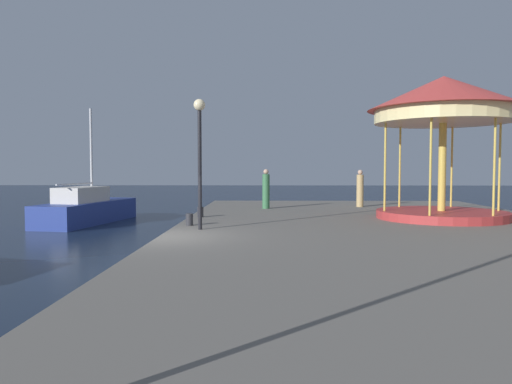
{
  "coord_description": "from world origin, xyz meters",
  "views": [
    {
      "loc": [
        3.01,
        -13.23,
        2.72
      ],
      "look_at": [
        2.63,
        4.55,
        1.81
      ],
      "focal_mm": 33.48,
      "sensor_mm": 36.0,
      "label": 1
    }
  ],
  "objects_px": {
    "bollard_north": "(200,212)",
    "bollard_center": "(189,220)",
    "sailboat_blue": "(86,209)",
    "lamp_post_mid_promenade": "(200,140)",
    "person_by_the_water": "(360,189)",
    "carousel": "(443,113)",
    "person_near_carousel": "(266,190)"
  },
  "relations": [
    {
      "from": "bollard_center",
      "to": "person_near_carousel",
      "type": "xyz_separation_m",
      "value": [
        2.54,
        6.63,
        0.67
      ]
    },
    {
      "from": "carousel",
      "to": "bollard_north",
      "type": "xyz_separation_m",
      "value": [
        -9.13,
        0.4,
        -3.75
      ]
    },
    {
      "from": "sailboat_blue",
      "to": "lamp_post_mid_promenade",
      "type": "height_order",
      "value": "sailboat_blue"
    },
    {
      "from": "lamp_post_mid_promenade",
      "to": "person_near_carousel",
      "type": "height_order",
      "value": "lamp_post_mid_promenade"
    },
    {
      "from": "lamp_post_mid_promenade",
      "to": "person_near_carousel",
      "type": "distance_m",
      "value": 8.13
    },
    {
      "from": "bollard_north",
      "to": "bollard_center",
      "type": "relative_size",
      "value": 1.0
    },
    {
      "from": "sailboat_blue",
      "to": "person_near_carousel",
      "type": "bearing_deg",
      "value": -4.64
    },
    {
      "from": "bollard_north",
      "to": "bollard_center",
      "type": "bearing_deg",
      "value": -89.82
    },
    {
      "from": "carousel",
      "to": "person_by_the_water",
      "type": "distance_m",
      "value": 6.59
    },
    {
      "from": "carousel",
      "to": "bollard_north",
      "type": "bearing_deg",
      "value": 177.49
    },
    {
      "from": "lamp_post_mid_promenade",
      "to": "bollard_north",
      "type": "distance_m",
      "value": 4.53
    },
    {
      "from": "sailboat_blue",
      "to": "person_by_the_water",
      "type": "bearing_deg",
      "value": 1.78
    },
    {
      "from": "lamp_post_mid_promenade",
      "to": "person_by_the_water",
      "type": "height_order",
      "value": "lamp_post_mid_promenade"
    },
    {
      "from": "carousel",
      "to": "person_by_the_water",
      "type": "bearing_deg",
      "value": 109.87
    },
    {
      "from": "bollard_center",
      "to": "person_near_carousel",
      "type": "distance_m",
      "value": 7.13
    },
    {
      "from": "sailboat_blue",
      "to": "lamp_post_mid_promenade",
      "type": "xyz_separation_m",
      "value": [
        6.74,
        -8.35,
        2.87
      ]
    },
    {
      "from": "bollard_center",
      "to": "person_near_carousel",
      "type": "height_order",
      "value": "person_near_carousel"
    },
    {
      "from": "lamp_post_mid_promenade",
      "to": "person_by_the_water",
      "type": "xyz_separation_m",
      "value": [
        6.65,
        8.76,
        -1.92
      ]
    },
    {
      "from": "sailboat_blue",
      "to": "lamp_post_mid_promenade",
      "type": "bearing_deg",
      "value": -51.08
    },
    {
      "from": "sailboat_blue",
      "to": "person_near_carousel",
      "type": "xyz_separation_m",
      "value": [
        8.78,
        -0.71,
        0.97
      ]
    },
    {
      "from": "sailboat_blue",
      "to": "bollard_center",
      "type": "relative_size",
      "value": 16.77
    },
    {
      "from": "person_near_carousel",
      "to": "person_by_the_water",
      "type": "distance_m",
      "value": 4.75
    },
    {
      "from": "person_by_the_water",
      "to": "lamp_post_mid_promenade",
      "type": "bearing_deg",
      "value": -127.21
    },
    {
      "from": "person_by_the_water",
      "to": "sailboat_blue",
      "type": "bearing_deg",
      "value": -178.22
    },
    {
      "from": "sailboat_blue",
      "to": "bollard_center",
      "type": "bearing_deg",
      "value": -49.64
    },
    {
      "from": "bollard_north",
      "to": "bollard_center",
      "type": "height_order",
      "value": "same"
    },
    {
      "from": "bollard_north",
      "to": "person_near_carousel",
      "type": "height_order",
      "value": "person_near_carousel"
    },
    {
      "from": "person_near_carousel",
      "to": "person_by_the_water",
      "type": "bearing_deg",
      "value": 13.75
    },
    {
      "from": "bollard_center",
      "to": "person_near_carousel",
      "type": "bearing_deg",
      "value": 69.08
    },
    {
      "from": "lamp_post_mid_promenade",
      "to": "bollard_center",
      "type": "bearing_deg",
      "value": 116.35
    },
    {
      "from": "person_by_the_water",
      "to": "carousel",
      "type": "bearing_deg",
      "value": -70.13
    },
    {
      "from": "lamp_post_mid_promenade",
      "to": "person_by_the_water",
      "type": "relative_size",
      "value": 2.22
    }
  ]
}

